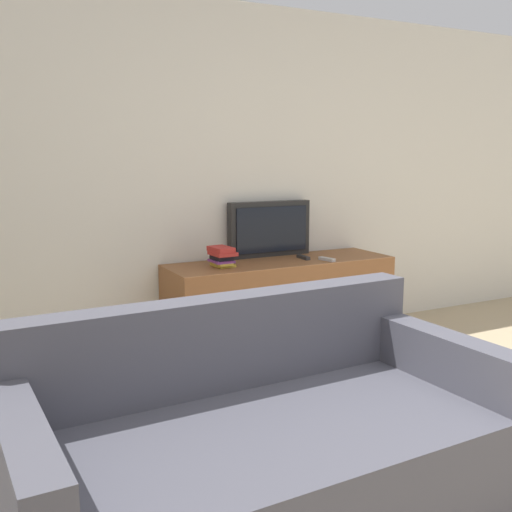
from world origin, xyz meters
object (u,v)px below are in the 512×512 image
couch (264,458)px  television (270,229)px  book_stack (222,256)px  remote_secondary (327,259)px  remote_on_stand (303,257)px  tv_stand (281,304)px

couch → television: bearing=59.0°
couch → book_stack: bearing=68.4°
television → remote_secondary: bearing=-53.9°
book_stack → television: bearing=24.7°
couch → book_stack: (0.71, 1.96, 0.46)m
remote_secondary → television: bearing=126.1°
book_stack → remote_on_stand: (0.70, 0.01, -0.06)m
television → couch: bearing=-119.2°
book_stack → couch: bearing=-109.8°
couch → remote_on_stand: bearing=52.7°
couch → remote_on_stand: 2.44m
remote_on_stand → remote_secondary: (0.11, -0.16, 0.00)m
tv_stand → remote_on_stand: remote_on_stand is taller
book_stack → remote_secondary: size_ratio=1.43×
couch → remote_secondary: bearing=48.3°
remote_on_stand → book_stack: bearing=-179.5°
tv_stand → book_stack: (-0.50, -0.01, 0.42)m
television → book_stack: 0.59m
remote_secondary → book_stack: bearing=169.5°
television → couch: (-1.23, -2.20, -0.60)m
couch → book_stack: 2.13m
book_stack → remote_on_stand: bearing=0.5°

